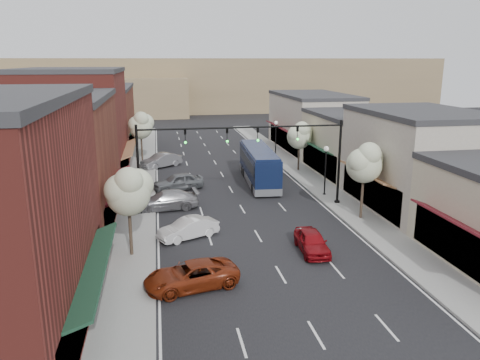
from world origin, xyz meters
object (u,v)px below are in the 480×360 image
coach_bus (259,165)px  signal_mast_right (312,150)px  parked_car_e (161,160)px  signal_mast_left (170,155)px  tree_right_far (300,135)px  tree_left_far (141,125)px  red_hatchback (312,242)px  lamp_post_far (276,133)px  parked_car_c (166,200)px  parked_car_b (188,228)px  parked_car_a (191,275)px  lamp_post_near (326,163)px  tree_left_near (129,190)px  tree_right_near (365,162)px  parked_car_d (178,182)px

coach_bus → signal_mast_right: bearing=-69.1°
parked_car_e → coach_bus: bearing=12.1°
signal_mast_left → tree_right_far: (13.97, 11.95, -0.63)m
tree_left_far → red_hatchback: bearing=-68.0°
signal_mast_right → parked_car_e: size_ratio=1.73×
lamp_post_far → parked_car_c: (-13.84, -18.98, -2.25)m
signal_mast_left → parked_car_b: (0.92, -5.54, -3.94)m
coach_bus → parked_car_a: 22.24m
tree_right_far → parked_car_c: bearing=-142.8°
tree_left_far → lamp_post_near: size_ratio=1.38×
lamp_post_far → coach_bus: size_ratio=0.40×
tree_left_near → coach_bus: size_ratio=0.51×
parked_car_a → signal_mast_right: bearing=126.8°
lamp_post_far → red_hatchback: bearing=-99.9°
tree_right_far → parked_car_e: bearing=162.7°
signal_mast_right → tree_right_near: signal_mast_right is taller
signal_mast_right → lamp_post_near: bearing=48.9°
signal_mast_left → red_hatchback: (8.34, -9.22, -3.94)m
lamp_post_far → parked_car_b: size_ratio=1.07×
lamp_post_near → parked_car_b: 15.04m
signal_mast_right → tree_right_far: bearing=77.1°
parked_car_a → parked_car_d: (0.24, 19.36, 0.10)m
parked_car_c → parked_car_e: bearing=174.4°
coach_bus → parked_car_e: (-9.28, 8.46, -0.99)m
tree_left_far → parked_car_d: 12.37m
signal_mast_left → red_hatchback: size_ratio=2.04×
tree_right_near → tree_right_far: (0.00, 16.00, -0.46)m
parked_car_a → parked_car_d: 19.36m
signal_mast_left → red_hatchback: 13.04m
parked_car_a → parked_car_c: bearing=171.1°
lamp_post_far → parked_car_c: 23.60m
lamp_post_near → red_hatchback: lamp_post_near is taller
tree_right_near → parked_car_c: 15.70m
tree_right_near → parked_car_b: (-13.05, -1.48, -3.77)m
parked_car_b → parked_car_e: (-1.50, 22.02, 0.10)m
tree_right_near → parked_car_d: bearing=140.7°
tree_left_near → lamp_post_near: (16.05, 10.56, -1.22)m
signal_mast_right → lamp_post_near: size_ratio=1.85×
tree_right_far → lamp_post_near: tree_right_far is taller
tree_right_far → parked_car_e: (-14.55, 4.54, -3.21)m
tree_right_near → parked_car_b: size_ratio=1.44×
coach_bus → tree_left_far: bearing=142.1°
parked_car_c → parked_car_b: bearing=5.4°
tree_left_far → parked_car_a: 31.02m
signal_mast_right → signal_mast_left: size_ratio=1.00×
lamp_post_far → red_hatchback: size_ratio=1.10×
lamp_post_far → parked_car_c: bearing=-126.1°
signal_mast_right → parked_car_a: size_ratio=1.66×
signal_mast_right → parked_car_e: (-11.82, 16.49, -3.84)m
signal_mast_left → coach_bus: (8.70, 8.03, -2.85)m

